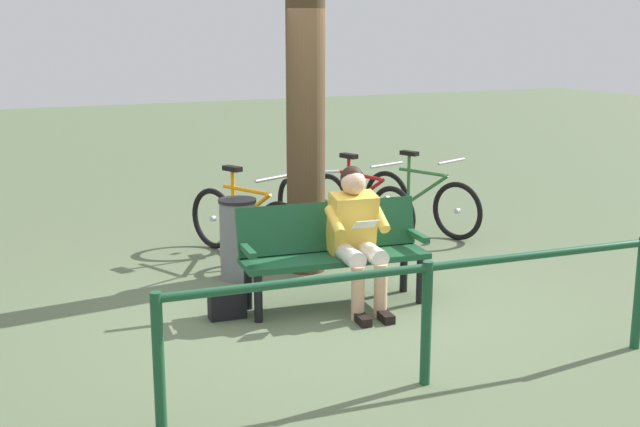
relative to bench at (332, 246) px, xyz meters
name	(u,v)px	position (x,y,z in m)	size (l,w,h in m)	color
ground_plane	(325,315)	(0.19, 0.25, -0.51)	(40.00, 40.00, 0.00)	#566647
bench	(332,246)	(0.00, 0.00, 0.00)	(1.64, 0.65, 0.87)	#194C2D
person_reading	(357,231)	(-0.14, 0.18, 0.16)	(0.52, 0.80, 1.20)	gold
handbag	(227,304)	(0.94, -0.02, -0.39)	(0.30, 0.14, 0.24)	black
tree_trunk	(306,93)	(-0.21, -1.00, 1.22)	(0.37, 0.37, 3.46)	#4C3823
litter_bin	(238,239)	(0.48, -1.03, -0.12)	(0.36, 0.36, 0.77)	slate
bicycle_orange	(421,202)	(-2.04, -1.83, -0.15)	(0.70, 1.59, 0.94)	black
bicycle_green	(360,206)	(-1.30, -1.94, -0.15)	(0.61, 1.63, 0.94)	black
bicycle_purple	(304,214)	(-0.56, -1.83, -0.15)	(0.48, 1.68, 0.94)	black
bicycle_red	(246,223)	(0.16, -1.70, -0.15)	(0.74, 1.57, 0.94)	black
railing_fence	(427,297)	(0.17, 1.75, 0.10)	(3.58, 0.33, 0.85)	#194C2D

